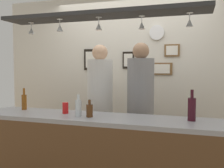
# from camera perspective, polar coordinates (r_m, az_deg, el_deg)

# --- Properties ---
(back_wall) EXTENTS (4.40, 0.06, 2.60)m
(back_wall) POSITION_cam_1_polar(r_m,az_deg,el_deg) (4.03, 4.42, 1.42)
(back_wall) COLOR silver
(back_wall) RESTS_ON ground_plane
(bar_counter) EXTENTS (2.70, 0.55, 0.95)m
(bar_counter) POSITION_cam_1_polar(r_m,az_deg,el_deg) (2.63, -4.19, -14.28)
(bar_counter) COLOR #99999E
(bar_counter) RESTS_ON ground_plane
(overhead_glass_rack) EXTENTS (2.20, 0.36, 0.04)m
(overhead_glass_rack) POSITION_cam_1_polar(r_m,az_deg,el_deg) (2.74, -2.69, 15.07)
(overhead_glass_rack) COLOR black
(hanging_wineglass_far_left) EXTENTS (0.07, 0.07, 0.13)m
(hanging_wineglass_far_left) POSITION_cam_1_polar(r_m,az_deg,el_deg) (3.18, -17.50, 11.31)
(hanging_wineglass_far_left) COLOR silver
(hanging_wineglass_far_left) RESTS_ON overhead_glass_rack
(hanging_wineglass_left) EXTENTS (0.07, 0.07, 0.13)m
(hanging_wineglass_left) POSITION_cam_1_polar(r_m,az_deg,el_deg) (2.87, -11.51, 12.23)
(hanging_wineglass_left) COLOR silver
(hanging_wineglass_left) RESTS_ON overhead_glass_rack
(hanging_wineglass_center_left) EXTENTS (0.07, 0.07, 0.13)m
(hanging_wineglass_center_left) POSITION_cam_1_polar(r_m,az_deg,el_deg) (2.72, -2.96, 12.76)
(hanging_wineglass_center_left) COLOR silver
(hanging_wineglass_center_left) RESTS_ON overhead_glass_rack
(hanging_wineglass_center) EXTENTS (0.07, 0.07, 0.13)m
(hanging_wineglass_center) POSITION_cam_1_polar(r_m,az_deg,el_deg) (2.67, 6.64, 12.93)
(hanging_wineglass_center) COLOR silver
(hanging_wineglass_center) RESTS_ON overhead_glass_rack
(hanging_wineglass_center_right) EXTENTS (0.07, 0.07, 0.13)m
(hanging_wineglass_center_right) POSITION_cam_1_polar(r_m,az_deg,el_deg) (2.61, 16.86, 13.02)
(hanging_wineglass_center_right) COLOR silver
(hanging_wineglass_center_right) RESTS_ON overhead_glass_rack
(person_left_white_patterned_shirt) EXTENTS (0.34, 0.34, 1.76)m
(person_left_white_patterned_shirt) POSITION_cam_1_polar(r_m,az_deg,el_deg) (3.43, -2.67, -2.91)
(person_left_white_patterned_shirt) COLOR #2D334C
(person_left_white_patterned_shirt) RESTS_ON ground_plane
(person_right_grey_shirt) EXTENTS (0.34, 0.34, 1.77)m
(person_right_grey_shirt) POSITION_cam_1_polar(r_m,az_deg,el_deg) (3.28, 6.37, -3.11)
(person_right_grey_shirt) COLOR #2D334C
(person_right_grey_shirt) RESTS_ON ground_plane
(bottle_wine_dark_red) EXTENTS (0.08, 0.08, 0.30)m
(bottle_wine_dark_red) POSITION_cam_1_polar(r_m,az_deg,el_deg) (2.57, 17.32, -5.24)
(bottle_wine_dark_red) COLOR #380F19
(bottle_wine_dark_red) RESTS_ON bar_counter
(bottle_soda_clear) EXTENTS (0.06, 0.06, 0.23)m
(bottle_soda_clear) POSITION_cam_1_polar(r_m,az_deg,el_deg) (2.71, -7.49, -5.19)
(bottle_soda_clear) COLOR silver
(bottle_soda_clear) RESTS_ON bar_counter
(bottle_beer_amber_tall) EXTENTS (0.06, 0.06, 0.26)m
(bottle_beer_amber_tall) POSITION_cam_1_polar(r_m,az_deg,el_deg) (3.28, -18.95, -3.67)
(bottle_beer_amber_tall) COLOR brown
(bottle_beer_amber_tall) RESTS_ON bar_counter
(bottle_beer_brown_stubby) EXTENTS (0.07, 0.07, 0.18)m
(bottle_beer_brown_stubby) POSITION_cam_1_polar(r_m,az_deg,el_deg) (2.66, -5.03, -5.83)
(bottle_beer_brown_stubby) COLOR #512D14
(bottle_beer_brown_stubby) RESTS_ON bar_counter
(drink_can) EXTENTS (0.07, 0.07, 0.12)m
(drink_can) POSITION_cam_1_polar(r_m,az_deg,el_deg) (2.90, -10.32, -5.27)
(drink_can) COLOR red
(drink_can) RESTS_ON bar_counter
(picture_frame_upper_small) EXTENTS (0.22, 0.02, 0.18)m
(picture_frame_upper_small) POSITION_cam_1_polar(r_m,az_deg,el_deg) (3.90, 13.20, 7.29)
(picture_frame_upper_small) COLOR brown
(picture_frame_upper_small) RESTS_ON back_wall
(picture_frame_caricature) EXTENTS (0.26, 0.02, 0.34)m
(picture_frame_caricature) POSITION_cam_1_polar(r_m,az_deg,el_deg) (4.20, -4.56, 5.43)
(picture_frame_caricature) COLOR black
(picture_frame_caricature) RESTS_ON back_wall
(picture_frame_lower_pair) EXTENTS (0.30, 0.02, 0.18)m
(picture_frame_lower_pair) POSITION_cam_1_polar(r_m,az_deg,el_deg) (3.90, 11.08, 3.34)
(picture_frame_lower_pair) COLOR brown
(picture_frame_lower_pair) RESTS_ON back_wall
(picture_frame_crest) EXTENTS (0.18, 0.02, 0.26)m
(picture_frame_crest) POSITION_cam_1_polar(r_m,az_deg,el_deg) (4.00, 3.65, 5.32)
(picture_frame_crest) COLOR black
(picture_frame_crest) RESTS_ON back_wall
(wall_clock) EXTENTS (0.22, 0.03, 0.22)m
(wall_clock) POSITION_cam_1_polar(r_m,az_deg,el_deg) (3.94, 9.94, 11.21)
(wall_clock) COLOR white
(wall_clock) RESTS_ON back_wall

